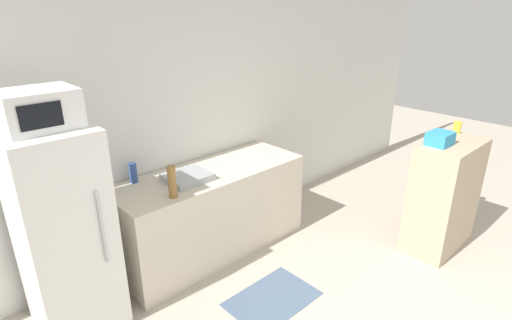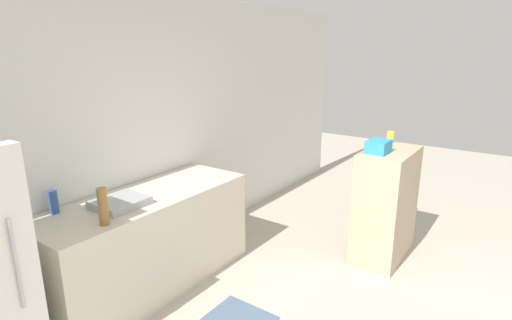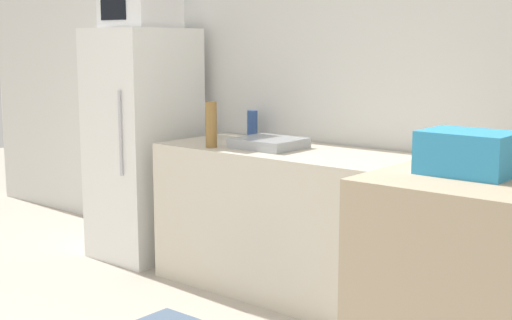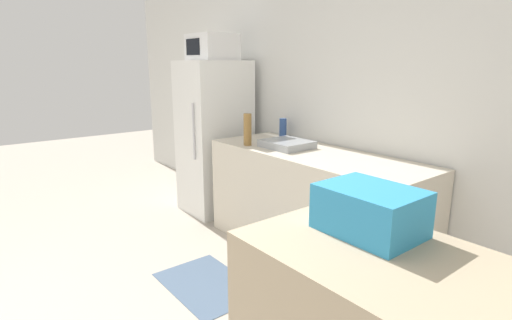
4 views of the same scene
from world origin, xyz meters
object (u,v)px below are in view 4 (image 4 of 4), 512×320
Objects in this scene: bottle_tall at (248,130)px; basket at (370,210)px; bottle_short at (283,128)px; refrigerator at (214,138)px; microwave at (212,47)px.

basket is (2.12, -1.22, 0.18)m from bottle_tall.
bottle_tall reaches higher than bottle_short.
basket is (2.94, -1.40, 0.39)m from refrigerator.
microwave is at bearing 154.59° from basket.
bottle_short is at bearing 23.42° from microwave.
bottle_short is at bearing 23.35° from refrigerator.
refrigerator reaches higher than basket.
basket is at bearing -25.43° from refrigerator.
microwave reaches higher than basket.
bottle_tall is (0.82, -0.18, -0.71)m from microwave.
bottle_short is (-0.09, 0.49, -0.05)m from bottle_tall.
refrigerator is at bearing 154.57° from basket.
bottle_tall is 0.51m from bottle_short.
basket is (2.22, -1.71, 0.23)m from bottle_short.
bottle_tall is 2.46m from basket.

